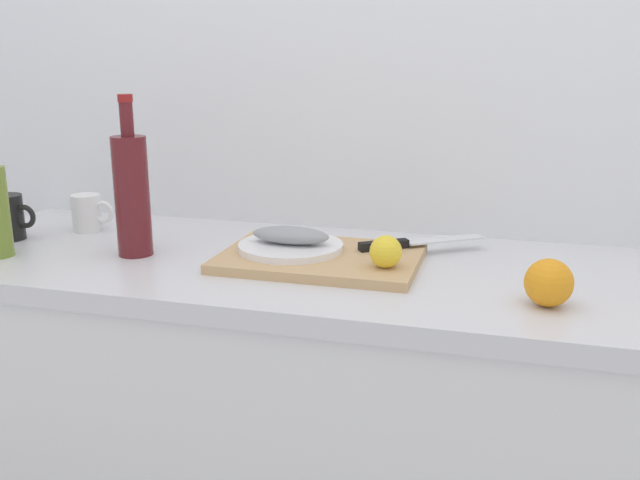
# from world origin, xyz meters

# --- Properties ---
(back_wall) EXTENTS (3.20, 0.05, 2.50)m
(back_wall) POSITION_xyz_m (0.00, 0.33, 1.25)
(back_wall) COLOR white
(back_wall) RESTS_ON ground_plane
(kitchen_counter) EXTENTS (2.00, 0.60, 0.90)m
(kitchen_counter) POSITION_xyz_m (0.00, 0.00, 0.45)
(kitchen_counter) COLOR white
(kitchen_counter) RESTS_ON ground_plane
(cutting_board) EXTENTS (0.41, 0.29, 0.02)m
(cutting_board) POSITION_xyz_m (-0.11, -0.00, 0.91)
(cutting_board) COLOR tan
(cutting_board) RESTS_ON kitchen_counter
(white_plate) EXTENTS (0.22, 0.22, 0.01)m
(white_plate) POSITION_xyz_m (-0.18, 0.01, 0.93)
(white_plate) COLOR white
(white_plate) RESTS_ON cutting_board
(fish_fillet) EXTENTS (0.17, 0.07, 0.04)m
(fish_fillet) POSITION_xyz_m (-0.18, 0.01, 0.95)
(fish_fillet) COLOR gray
(fish_fillet) RESTS_ON white_plate
(chef_knife) EXTENTS (0.26, 0.19, 0.02)m
(chef_knife) POSITION_xyz_m (0.05, 0.10, 0.93)
(chef_knife) COLOR silver
(chef_knife) RESTS_ON cutting_board
(lemon_0) EXTENTS (0.06, 0.06, 0.06)m
(lemon_0) POSITION_xyz_m (0.03, -0.06, 0.95)
(lemon_0) COLOR yellow
(lemon_0) RESTS_ON cutting_board
(wine_bottle) EXTENTS (0.07, 0.07, 0.34)m
(wine_bottle) POSITION_xyz_m (-0.52, -0.05, 1.04)
(wine_bottle) COLOR #59191E
(wine_bottle) RESTS_ON kitchen_counter
(coffee_mug_0) EXTENTS (0.11, 0.07, 0.09)m
(coffee_mug_0) POSITION_xyz_m (-0.74, 0.11, 0.95)
(coffee_mug_0) COLOR white
(coffee_mug_0) RESTS_ON kitchen_counter
(coffee_mug_1) EXTENTS (0.12, 0.08, 0.11)m
(coffee_mug_1) POSITION_xyz_m (-0.87, -0.02, 0.95)
(coffee_mug_1) COLOR black
(coffee_mug_1) RESTS_ON kitchen_counter
(orange_0) EXTENTS (0.08, 0.08, 0.08)m
(orange_0) POSITION_xyz_m (0.33, -0.14, 0.94)
(orange_0) COLOR orange
(orange_0) RESTS_ON kitchen_counter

